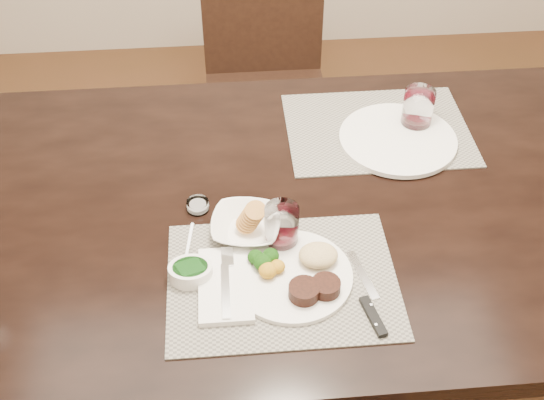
{
  "coord_description": "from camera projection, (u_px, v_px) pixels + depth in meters",
  "views": [
    {
      "loc": [
        -0.15,
        -1.11,
        1.8
      ],
      "look_at": [
        -0.06,
        -0.06,
        0.82
      ],
      "focal_mm": 45.0,
      "sensor_mm": 36.0,
      "label": 1
    }
  ],
  "objects": [
    {
      "name": "ground_plane",
      "position": [
        290.0,
        383.0,
        2.05
      ],
      "size": [
        4.5,
        4.5,
        0.0
      ],
      "primitive_type": "plane",
      "color": "#442C15",
      "rests_on": "ground"
    },
    {
      "name": "chair_far",
      "position": [
        265.0,
        72.0,
        2.39
      ],
      "size": [
        0.42,
        0.42,
        0.9
      ],
      "color": "black",
      "rests_on": "ground"
    },
    {
      "name": "sauce_ramekin",
      "position": [
        191.0,
        271.0,
        1.36
      ],
      "size": [
        0.09,
        0.13,
        0.07
      ],
      "rotation": [
        0.0,
        0.0,
        -0.29
      ],
      "color": "white",
      "rests_on": "placemat_near"
    },
    {
      "name": "wine_glass_near",
      "position": [
        282.0,
        228.0,
        1.41
      ],
      "size": [
        0.07,
        0.07,
        0.1
      ],
      "rotation": [
        0.0,
        0.0,
        -0.14
      ],
      "color": "white",
      "rests_on": "placemat_near"
    },
    {
      "name": "wine_glass_far",
      "position": [
        417.0,
        111.0,
        1.71
      ],
      "size": [
        0.08,
        0.08,
        0.11
      ],
      "rotation": [
        0.0,
        0.0,
        -0.22
      ],
      "color": "white",
      "rests_on": "placemat_far"
    },
    {
      "name": "placemat_far",
      "position": [
        377.0,
        129.0,
        1.73
      ],
      "size": [
        0.46,
        0.34,
        0.0
      ],
      "primitive_type": "cube",
      "color": "gray",
      "rests_on": "dining_table"
    },
    {
      "name": "cracker_bowl",
      "position": [
        246.0,
        225.0,
        1.45
      ],
      "size": [
        0.17,
        0.17,
        0.07
      ],
      "rotation": [
        0.0,
        0.0,
        -0.17
      ],
      "color": "white",
      "rests_on": "placemat_near"
    },
    {
      "name": "salt_cellar",
      "position": [
        198.0,
        206.0,
        1.52
      ],
      "size": [
        0.05,
        0.05,
        0.02
      ],
      "rotation": [
        0.0,
        0.0,
        -0.31
      ],
      "color": "white",
      "rests_on": "dining_table"
    },
    {
      "name": "placemat_near",
      "position": [
        282.0,
        280.0,
        1.37
      ],
      "size": [
        0.46,
        0.34,
        0.0
      ],
      "primitive_type": "cube",
      "color": "gray",
      "rests_on": "dining_table"
    },
    {
      "name": "steak_knife",
      "position": [
        371.0,
        306.0,
        1.31
      ],
      "size": [
        0.05,
        0.22,
        0.01
      ],
      "rotation": [
        0.0,
        0.0,
        0.23
      ],
      "color": "white",
      "rests_on": "placemat_near"
    },
    {
      "name": "napkin_fork",
      "position": [
        226.0,
        285.0,
        1.35
      ],
      "size": [
        0.11,
        0.19,
        0.02
      ],
      "rotation": [
        0.0,
        0.0,
        -0.01
      ],
      "color": "white",
      "rests_on": "placemat_near"
    },
    {
      "name": "dining_table",
      "position": [
        296.0,
        227.0,
        1.6
      ],
      "size": [
        2.0,
        1.0,
        0.75
      ],
      "color": "black",
      "rests_on": "ground"
    },
    {
      "name": "far_plate",
      "position": [
        398.0,
        139.0,
        1.69
      ],
      "size": [
        0.29,
        0.29,
        0.01
      ],
      "primitive_type": "cylinder",
      "color": "white",
      "rests_on": "placemat_far"
    },
    {
      "name": "dinner_plate",
      "position": [
        298.0,
        273.0,
        1.36
      ],
      "size": [
        0.25,
        0.25,
        0.04
      ],
      "rotation": [
        0.0,
        0.0,
        -0.07
      ],
      "color": "white",
      "rests_on": "placemat_near"
    }
  ]
}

